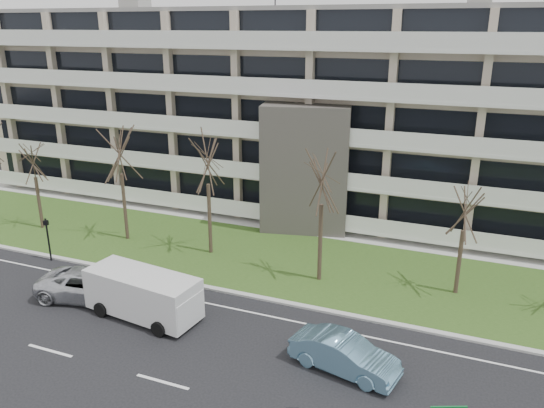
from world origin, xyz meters
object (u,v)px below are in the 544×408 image
at_px(silver_pickup, 92,285).
at_px(blue_sedan, 344,354).
at_px(white_van, 144,291).
at_px(pedestrian_signal, 48,234).

relative_size(silver_pickup, blue_sedan, 1.22).
bearing_deg(white_van, silver_pickup, 179.27).
bearing_deg(pedestrian_signal, white_van, -25.17).
bearing_deg(silver_pickup, blue_sedan, -106.03).
distance_m(white_van, pedestrian_signal, 10.07).
distance_m(blue_sedan, pedestrian_signal, 20.38).
xyz_separation_m(silver_pickup, pedestrian_signal, (-5.71, 2.96, 0.99)).
relative_size(blue_sedan, pedestrian_signal, 1.69).
xyz_separation_m(silver_pickup, blue_sedan, (14.23, -1.12, -0.03)).
distance_m(silver_pickup, white_van, 3.81).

